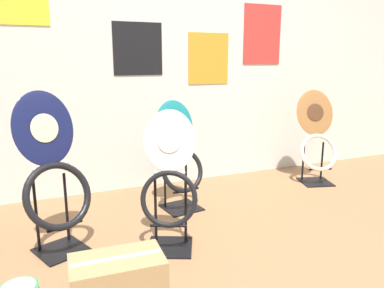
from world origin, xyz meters
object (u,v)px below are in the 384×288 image
at_px(toilet_seat_display_teal_sax, 180,159).
at_px(toilet_seat_display_white_plain, 169,180).
at_px(toilet_seat_display_navy_moon, 54,179).
at_px(storage_box, 118,285).
at_px(toilet_seat_display_woodgrain, 317,140).

relative_size(toilet_seat_display_teal_sax, toilet_seat_display_white_plain, 0.98).
relative_size(toilet_seat_display_navy_moon, toilet_seat_display_white_plain, 1.14).
height_order(toilet_seat_display_teal_sax, toilet_seat_display_navy_moon, toilet_seat_display_navy_moon).
bearing_deg(storage_box, toilet_seat_display_white_plain, 49.17).
bearing_deg(storage_box, toilet_seat_display_teal_sax, 56.15).
xyz_separation_m(toilet_seat_display_teal_sax, toilet_seat_display_navy_moon, (-0.95, -0.35, 0.06)).
bearing_deg(toilet_seat_display_white_plain, toilet_seat_display_teal_sax, 63.32).
height_order(toilet_seat_display_teal_sax, toilet_seat_display_woodgrain, toilet_seat_display_woodgrain).
xyz_separation_m(toilet_seat_display_navy_moon, toilet_seat_display_woodgrain, (2.40, 0.46, -0.05)).
distance_m(toilet_seat_display_teal_sax, toilet_seat_display_white_plain, 0.65).
xyz_separation_m(toilet_seat_display_navy_moon, storage_box, (0.22, -0.74, -0.33)).
distance_m(toilet_seat_display_woodgrain, toilet_seat_display_white_plain, 1.87).
bearing_deg(toilet_seat_display_white_plain, toilet_seat_display_woodgrain, 21.45).
height_order(toilet_seat_display_woodgrain, toilet_seat_display_white_plain, toilet_seat_display_woodgrain).
distance_m(toilet_seat_display_teal_sax, toilet_seat_display_woodgrain, 1.46).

